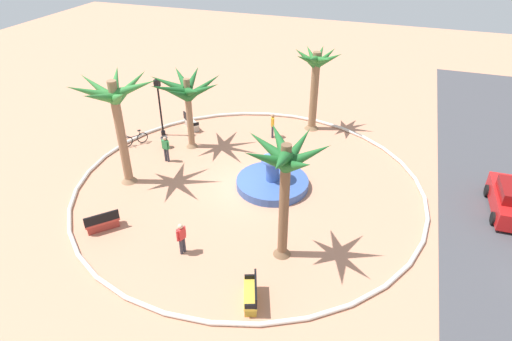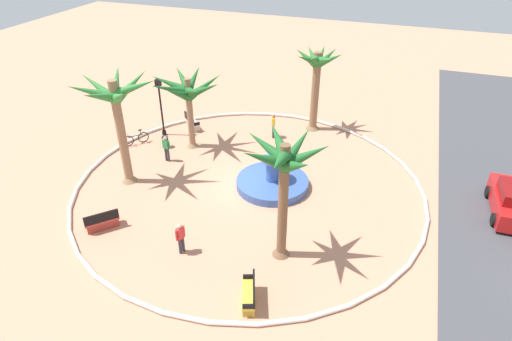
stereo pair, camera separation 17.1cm
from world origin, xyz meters
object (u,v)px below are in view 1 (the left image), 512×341
Objects in this scene: palm_tree_mid_plaza at (187,92)px; parked_car_leftmost at (512,200)px; bench_east at (251,296)px; bicycle_red_frame at (135,139)px; fountain at (272,182)px; bench_north at (191,124)px; lamppost at (159,102)px; palm_tree_far_side at (115,104)px; person_cyclist_helmet at (166,148)px; palm_tree_by_curb at (285,169)px; bench_west at (102,223)px; person_cyclist_photo at (273,124)px; person_pedestrian_stroll at (182,237)px; trash_bin at (165,142)px; palm_tree_near_fountain at (316,71)px.

palm_tree_mid_plaza is 1.18× the size of parked_car_leftmost.
bicycle_red_frame is at bearing -130.47° from bench_east.
fountain is 7.59m from palm_tree_mid_plaza.
bench_north is 2.86m from lamppost.
bicycle_red_frame is at bearing -34.85° from bench_north.
palm_tree_far_side reaches higher than person_cyclist_helmet.
palm_tree_by_curb is 9.53m from bench_west.
lamppost reaches higher than bench_east.
parked_car_leftmost is at bearing 123.86° from palm_tree_by_curb.
palm_tree_mid_plaza is 18.38m from parked_car_leftmost.
person_cyclist_photo is 11.95m from person_pedestrian_stroll.
bicycle_red_frame is at bearing -29.69° from lamppost.
palm_tree_mid_plaza reaches higher than parked_car_leftmost.
person_cyclist_photo reaches higher than bench_west.
bench_north is (-11.17, -0.88, 0.00)m from bench_west.
palm_tree_far_side is at bearing -74.42° from fountain.
fountain is at bearing 55.86° from bench_north.
fountain is 2.57× the size of bench_north.
bicycle_red_frame is 0.85× the size of person_cyclist_helmet.
lamppost is 3.82m from person_cyclist_helmet.
bench_west reaches higher than bicycle_red_frame.
palm_tree_by_curb is at bearing 19.50° from person_cyclist_photo.
palm_tree_mid_plaza reaches higher than person_pedestrian_stroll.
palm_tree_by_curb is at bearing 51.71° from lamppost.
bench_east is at bearing -6.36° from palm_tree_by_curb.
fountain is 8.02m from trash_bin.
palm_tree_by_curb is 11.22m from palm_tree_mid_plaza.
bench_west is at bearing -22.20° from person_cyclist_photo.
person_cyclist_helmet reaches higher than person_pedestrian_stroll.
bench_east is at bearing 44.70° from person_cyclist_helmet.
person_pedestrian_stroll is (-1.66, -3.83, 0.55)m from bench_east.
bench_north is 1.10× the size of bicycle_red_frame.
person_cyclist_helmet is at bearing -45.02° from palm_tree_near_fountain.
person_cyclist_photo is (-7.74, 5.96, -3.71)m from palm_tree_far_side.
trash_bin is 0.52× the size of bicycle_red_frame.
person_cyclist_helmet is at bearing -44.80° from person_cyclist_photo.
palm_tree_mid_plaza is 9.40m from bench_west.
palm_tree_far_side is at bearing 0.83° from trash_bin.
palm_tree_by_curb reaches higher than person_cyclist_photo.
palm_tree_far_side is at bearing -17.29° from palm_tree_mid_plaza.
palm_tree_far_side is at bearing -163.63° from bench_west.
palm_tree_far_side reaches higher than person_cyclist_photo.
person_cyclist_photo is (-10.58, -3.74, -3.51)m from palm_tree_by_curb.
palm_tree_mid_plaza is 2.98m from lamppost.
person_cyclist_photo is at bearing -45.54° from palm_tree_near_fountain.
person_pedestrian_stroll is (8.06, 7.57, 0.51)m from bicycle_red_frame.
bicycle_red_frame is (1.77, -1.01, -1.97)m from lamppost.
palm_tree_by_curb reaches higher than parked_car_leftmost.
palm_tree_near_fountain reaches higher than fountain.
palm_tree_near_fountain is (-7.71, 0.41, 3.79)m from fountain.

